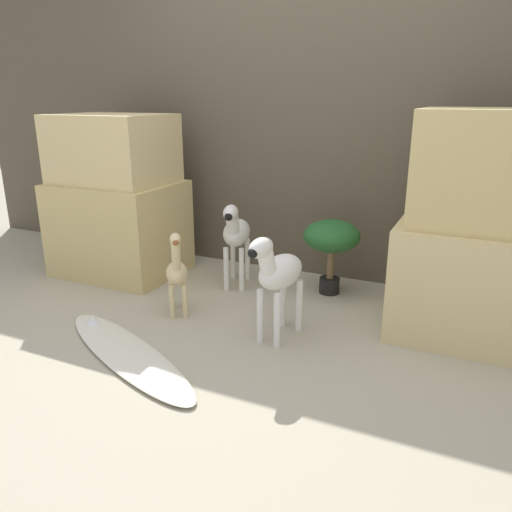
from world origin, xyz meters
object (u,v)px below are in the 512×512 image
Objects in this scene: giraffe_figurine at (177,271)px; surfboard at (126,352)px; zebra_right at (277,272)px; zebra_left at (236,233)px; potted_palm_front at (332,239)px.

surfboard is at bearing -86.67° from giraffe_figurine.
zebra_right is 1.00× the size of zebra_left.
zebra_right is at bearing -2.99° from giraffe_figurine.
zebra_right is at bearing -47.55° from zebra_left.
zebra_left reaches higher than giraffe_figurine.
zebra_left is 1.11× the size of giraffe_figurine.
potted_palm_front is at bearing 84.83° from zebra_right.
potted_palm_front is at bearing 61.11° from surfboard.
zebra_right reaches higher than potted_palm_front.
zebra_right is 1.22× the size of potted_palm_front.
zebra_left is at bearing -166.68° from potted_palm_front.
zebra_right is at bearing -95.17° from potted_palm_front.
zebra_right is at bearing 38.67° from surfboard.
giraffe_figurine is 0.45× the size of surfboard.
zebra_left reaches higher than surfboard.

